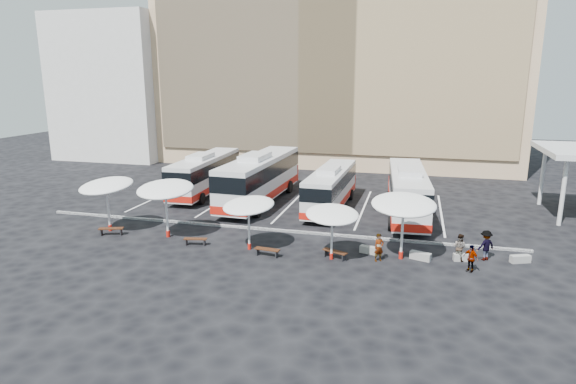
% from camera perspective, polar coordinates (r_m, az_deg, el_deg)
% --- Properties ---
extents(ground, '(120.00, 120.00, 0.00)m').
position_cam_1_polar(ground, '(32.98, -3.03, -4.79)').
color(ground, black).
rests_on(ground, ground).
extents(sandstone_building, '(42.00, 18.25, 29.60)m').
position_cam_1_polar(sandstone_building, '(62.46, 6.16, 15.50)').
color(sandstone_building, tan).
rests_on(sandstone_building, ground).
extents(apartment_block, '(14.00, 14.00, 18.00)m').
position_cam_1_polar(apartment_block, '(69.02, -18.64, 11.68)').
color(apartment_block, silver).
rests_on(apartment_block, ground).
extents(curb_divider, '(34.00, 0.25, 0.15)m').
position_cam_1_polar(curb_divider, '(33.41, -2.77, -4.41)').
color(curb_divider, black).
rests_on(curb_divider, ground).
extents(bay_lines, '(24.15, 12.00, 0.01)m').
position_cam_1_polar(bay_lines, '(40.35, 0.45, -1.35)').
color(bay_lines, white).
rests_on(bay_lines, ground).
extents(bus_0, '(3.03, 11.84, 3.73)m').
position_cam_1_polar(bus_0, '(44.25, -9.76, 2.30)').
color(bus_0, silver).
rests_on(bus_0, ground).
extents(bus_1, '(3.52, 13.57, 4.28)m').
position_cam_1_polar(bus_1, '(40.46, -3.32, 1.84)').
color(bus_1, silver).
rests_on(bus_1, ground).
extents(bus_2, '(2.79, 11.06, 3.49)m').
position_cam_1_polar(bus_2, '(38.65, 5.10, 0.65)').
color(bus_2, silver).
rests_on(bus_2, ground).
extents(bus_3, '(3.49, 12.29, 3.85)m').
position_cam_1_polar(bus_3, '(37.47, 13.97, 0.18)').
color(bus_3, silver).
rests_on(bus_3, ground).
extents(sunshade_0, '(4.47, 4.50, 3.73)m').
position_cam_1_polar(sunshade_0, '(34.69, -20.73, 0.68)').
color(sunshade_0, silver).
rests_on(sunshade_0, ground).
extents(sunshade_1, '(3.91, 3.95, 3.81)m').
position_cam_1_polar(sunshade_1, '(32.14, -14.33, 0.31)').
color(sunshade_1, silver).
rests_on(sunshade_1, ground).
extents(sunshade_2, '(4.09, 4.11, 3.27)m').
position_cam_1_polar(sunshade_2, '(29.05, -4.69, -1.62)').
color(sunshade_2, silver).
rests_on(sunshade_2, ground).
extents(sunshade_3, '(3.98, 4.00, 3.18)m').
position_cam_1_polar(sunshade_3, '(27.50, 5.27, -2.68)').
color(sunshade_3, silver).
rests_on(sunshade_3, ground).
extents(sunshade_4, '(4.14, 4.18, 3.83)m').
position_cam_1_polar(sunshade_4, '(28.10, 13.56, -1.48)').
color(sunshade_4, silver).
rests_on(sunshade_4, ground).
extents(wood_bench_0, '(1.66, 0.95, 0.49)m').
position_cam_1_polar(wood_bench_0, '(34.38, -20.23, -4.21)').
color(wood_bench_0, black).
rests_on(wood_bench_0, ground).
extents(wood_bench_1, '(1.50, 0.67, 0.44)m').
position_cam_1_polar(wood_bench_1, '(30.95, -10.92, -5.60)').
color(wood_bench_1, black).
rests_on(wood_bench_1, ground).
extents(wood_bench_2, '(1.56, 0.55, 0.47)m').
position_cam_1_polar(wood_bench_2, '(28.59, -2.48, -6.94)').
color(wood_bench_2, black).
rests_on(wood_bench_2, ground).
extents(wood_bench_3, '(1.57, 0.98, 0.47)m').
position_cam_1_polar(wood_bench_3, '(28.36, 5.59, -7.17)').
color(wood_bench_3, black).
rests_on(wood_bench_3, ground).
extents(conc_bench_0, '(1.22, 0.68, 0.43)m').
position_cam_1_polar(conc_bench_0, '(29.46, 9.63, -6.79)').
color(conc_bench_0, gray).
rests_on(conc_bench_0, ground).
extents(conc_bench_1, '(1.25, 0.77, 0.45)m').
position_cam_1_polar(conc_bench_1, '(29.13, 15.42, -7.33)').
color(conc_bench_1, gray).
rests_on(conc_bench_1, ground).
extents(conc_bench_2, '(1.15, 0.57, 0.41)m').
position_cam_1_polar(conc_bench_2, '(29.70, 20.06, -7.30)').
color(conc_bench_2, gray).
rests_on(conc_bench_2, ground).
extents(conc_bench_3, '(1.19, 0.79, 0.43)m').
position_cam_1_polar(conc_bench_3, '(30.71, 25.82, -7.15)').
color(conc_bench_3, gray).
rests_on(conc_bench_3, ground).
extents(passenger_0, '(0.71, 0.66, 1.64)m').
position_cam_1_polar(passenger_0, '(28.18, 10.72, -6.48)').
color(passenger_0, black).
rests_on(passenger_0, ground).
extents(passenger_1, '(0.97, 0.92, 1.59)m').
position_cam_1_polar(passenger_1, '(29.51, 19.69, -6.19)').
color(passenger_1, black).
rests_on(passenger_1, ground).
extents(passenger_2, '(0.93, 0.86, 1.53)m').
position_cam_1_polar(passenger_2, '(28.08, 20.84, -7.35)').
color(passenger_2, black).
rests_on(passenger_2, ground).
extents(passenger_3, '(1.32, 1.20, 1.78)m').
position_cam_1_polar(passenger_3, '(30.09, 22.33, -5.85)').
color(passenger_3, black).
rests_on(passenger_3, ground).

